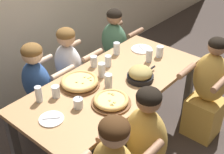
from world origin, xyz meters
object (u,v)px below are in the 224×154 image
(pizza_board_main, at_px, (111,101))
(drinking_glass_e, at_px, (108,62))
(drinking_glass_h, at_px, (94,62))
(diner_far_center, at_px, (70,78))
(cocktail_glass_blue, at_px, (78,104))
(drinking_glass_c, at_px, (56,92))
(pizza_board_second, at_px, (80,82))
(diner_far_midleft, at_px, (39,96))
(drinking_glass_d, at_px, (160,52))
(drinking_glass_i, at_px, (102,71))
(diner_far_right, at_px, (114,54))
(drinking_glass_b, at_px, (108,82))
(drinking_glass_g, at_px, (117,49))
(skillet_bowl, at_px, (140,74))
(drinking_glass_a, at_px, (39,95))
(empty_plate_a, at_px, (142,49))
(diner_near_right, at_px, (207,94))
(empty_plate_b, at_px, (51,119))
(drinking_glass_f, at_px, (149,56))

(pizza_board_main, bearing_deg, drinking_glass_e, 43.56)
(drinking_glass_h, relative_size, diner_far_center, 0.10)
(cocktail_glass_blue, xyz_separation_m, drinking_glass_c, (-0.02, 0.26, 0.01))
(pizza_board_second, distance_m, diner_far_midleft, 0.58)
(drinking_glass_d, distance_m, drinking_glass_i, 0.72)
(diner_far_right, bearing_deg, drinking_glass_b, -52.55)
(drinking_glass_e, relative_size, diner_far_right, 0.11)
(pizza_board_second, bearing_deg, drinking_glass_e, 4.00)
(drinking_glass_g, height_order, drinking_glass_i, drinking_glass_i)
(drinking_glass_h, relative_size, drinking_glass_i, 0.81)
(skillet_bowl, bearing_deg, drinking_glass_b, 154.48)
(drinking_glass_b, bearing_deg, cocktail_glass_blue, 179.93)
(drinking_glass_b, bearing_deg, drinking_glass_a, 149.31)
(empty_plate_a, bearing_deg, diner_near_right, -87.34)
(skillet_bowl, xyz_separation_m, drinking_glass_i, (-0.19, 0.32, 0.00))
(empty_plate_a, height_order, drinking_glass_h, drinking_glass_h)
(drinking_glass_c, bearing_deg, cocktail_glass_blue, -85.26)
(diner_far_midleft, bearing_deg, empty_plate_b, -27.92)
(cocktail_glass_blue, distance_m, diner_far_midleft, 0.77)
(diner_far_midleft, xyz_separation_m, diner_far_right, (1.20, -0.00, -0.02))
(pizza_board_second, distance_m, drinking_glass_f, 0.82)
(skillet_bowl, bearing_deg, diner_far_right, 53.90)
(drinking_glass_b, xyz_separation_m, drinking_glass_d, (0.80, -0.03, -0.01))
(empty_plate_a, relative_size, drinking_glass_f, 1.69)
(drinking_glass_f, relative_size, drinking_glass_g, 1.01)
(drinking_glass_h, bearing_deg, drinking_glass_b, -117.81)
(drinking_glass_g, bearing_deg, drinking_glass_f, -75.04)
(pizza_board_main, height_order, drinking_glass_f, drinking_glass_f)
(drinking_glass_f, distance_m, drinking_glass_h, 0.58)
(empty_plate_b, xyz_separation_m, drinking_glass_i, (0.74, 0.12, 0.06))
(drinking_glass_a, height_order, drinking_glass_d, drinking_glass_a)
(drinking_glass_h, height_order, diner_far_right, diner_far_right)
(drinking_glass_b, bearing_deg, drinking_glass_c, 147.41)
(diner_far_midleft, bearing_deg, drinking_glass_g, 67.63)
(drinking_glass_a, relative_size, drinking_glass_d, 1.21)
(drinking_glass_e, relative_size, diner_near_right, 0.10)
(empty_plate_b, xyz_separation_m, drinking_glass_b, (0.63, -0.05, 0.06))
(pizza_board_main, height_order, drinking_glass_c, drinking_glass_c)
(diner_far_center, bearing_deg, empty_plate_b, -50.16)
(cocktail_glass_blue, bearing_deg, empty_plate_a, 9.91)
(drinking_glass_c, distance_m, drinking_glass_e, 0.69)
(diner_far_center, bearing_deg, pizza_board_main, -19.22)
(skillet_bowl, xyz_separation_m, drinking_glass_d, (0.50, 0.11, -0.01))
(empty_plate_a, distance_m, drinking_glass_a, 1.35)
(diner_far_center, bearing_deg, drinking_glass_d, 42.22)
(cocktail_glass_blue, bearing_deg, pizza_board_main, -38.99)
(drinking_glass_a, xyz_separation_m, diner_far_midleft, (0.25, 0.38, -0.33))
(pizza_board_main, distance_m, cocktail_glass_blue, 0.28)
(drinking_glass_c, relative_size, diner_far_midleft, 0.10)
(drinking_glass_d, bearing_deg, diner_near_right, -85.81)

